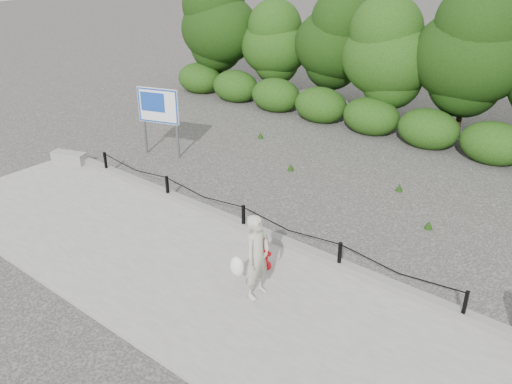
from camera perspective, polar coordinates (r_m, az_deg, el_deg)
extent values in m
plane|color=#2D2B28|center=(12.35, -1.31, -4.23)|extent=(90.00, 90.00, 0.00)
cube|color=gray|center=(11.12, -8.05, -8.06)|extent=(14.00, 4.00, 0.08)
cube|color=slate|center=(12.31, -1.17, -3.53)|extent=(14.00, 0.22, 0.14)
cube|color=black|center=(15.56, -15.55, 3.01)|extent=(0.06, 0.06, 0.60)
cube|color=black|center=(13.74, -9.32, 0.52)|extent=(0.06, 0.06, 0.60)
cube|color=black|center=(12.16, -1.33, -2.68)|extent=(0.06, 0.06, 0.60)
cube|color=black|center=(10.93, 8.79, -6.63)|extent=(0.06, 0.06, 0.60)
cube|color=black|center=(10.18, 21.13, -11.08)|extent=(0.06, 0.06, 0.60)
cylinder|color=black|center=(14.54, -12.71, 2.64)|extent=(2.50, 0.02, 0.02)
cylinder|color=black|center=(12.82, -5.61, -0.11)|extent=(2.50, 0.02, 0.02)
cylinder|color=black|center=(11.39, 3.48, -3.62)|extent=(2.50, 0.02, 0.02)
cylinder|color=black|center=(10.37, 14.84, -7.83)|extent=(2.50, 0.02, 0.02)
cylinder|color=black|center=(23.30, -3.72, 13.44)|extent=(0.18, 0.18, 2.28)
ellipsoid|color=#254B11|center=(23.00, -3.84, 17.32)|extent=(3.37, 2.91, 3.64)
cylinder|color=black|center=(22.08, 1.92, 12.22)|extent=(0.18, 0.18, 1.86)
ellipsoid|color=#254B11|center=(21.80, 1.97, 15.55)|extent=(2.76, 2.39, 2.98)
cylinder|color=black|center=(21.01, 8.15, 11.65)|extent=(0.18, 0.18, 2.14)
ellipsoid|color=#254B11|center=(20.70, 8.42, 15.67)|extent=(3.17, 2.74, 3.43)
cylinder|color=black|center=(19.19, 13.31, 9.80)|extent=(0.18, 0.18, 2.13)
ellipsoid|color=#254B11|center=(18.85, 13.79, 14.15)|extent=(3.15, 2.73, 3.41)
cylinder|color=black|center=(18.63, 20.83, 8.75)|extent=(0.18, 0.18, 2.41)
ellipsoid|color=#254B11|center=(18.25, 21.69, 13.79)|extent=(3.56, 3.08, 3.85)
cylinder|color=red|center=(11.01, 0.79, -7.73)|extent=(0.34, 0.34, 0.05)
cylinder|color=red|center=(10.87, 0.80, -6.59)|extent=(0.21, 0.21, 0.47)
cylinder|color=red|center=(10.73, 0.80, -5.46)|extent=(0.25, 0.25, 0.04)
ellipsoid|color=red|center=(10.72, 0.81, -5.34)|extent=(0.22, 0.22, 0.15)
cylinder|color=red|center=(10.67, 0.81, -4.96)|extent=(0.06, 0.06, 0.04)
cylinder|color=red|center=(10.90, 0.30, -5.99)|extent=(0.10, 0.10, 0.10)
cylinder|color=red|center=(10.75, 1.30, -6.51)|extent=(0.10, 0.10, 0.10)
cylinder|color=red|center=(10.77, 0.28, -6.76)|extent=(0.14, 0.12, 0.13)
cylinder|color=slate|center=(10.83, 0.31, -6.99)|extent=(0.01, 0.05, 0.10)
imported|color=#B1B198|center=(9.80, 0.13, -6.82)|extent=(0.42, 0.62, 1.66)
ellipsoid|color=white|center=(10.05, -1.98, -7.83)|extent=(0.30, 0.23, 0.40)
cube|color=gray|center=(16.59, -19.08, 3.45)|extent=(1.07, 0.68, 0.32)
cube|color=slate|center=(16.65, -11.70, 7.39)|extent=(0.08, 0.08, 2.08)
cube|color=slate|center=(16.13, -8.34, 7.05)|extent=(0.08, 0.08, 2.08)
cube|color=white|center=(16.19, -10.27, 8.92)|extent=(1.24, 0.47, 1.04)
cube|color=#153E9B|center=(16.17, -10.31, 8.90)|extent=(1.20, 0.43, 1.01)
cube|color=#153E9B|center=(16.21, -10.84, 9.28)|extent=(0.74, 0.26, 0.57)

